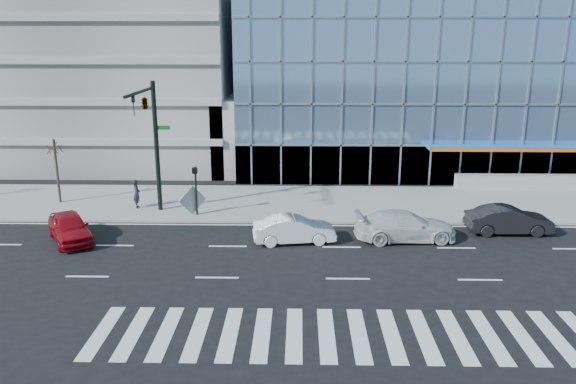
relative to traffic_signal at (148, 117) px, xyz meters
The scene contains 14 objects.
ground 13.41m from the traffic_signal, 22.56° to the right, with size 160.00×160.00×0.00m, color black.
sidewalk 13.03m from the traffic_signal, 17.33° to the left, with size 120.00×8.00×0.15m, color gray.
theatre_building 32.95m from the traffic_signal, 40.61° to the left, with size 42.00×26.00×15.00m, color #6F91B9.
parking_garage 23.56m from the traffic_signal, 112.79° to the left, with size 24.00×24.00×20.00m, color gray.
ramp_block 14.68m from the traffic_signal, 69.59° to the left, with size 6.00×8.00×6.00m, color gray.
traffic_signal is the anchor object (origin of this frame).
ped_signal_post 4.75m from the traffic_signal, ahead, with size 0.30×0.33×3.00m.
street_tree_near 7.96m from the traffic_signal, 157.29° to the left, with size 1.10×1.10×4.23m.
white_suv 15.82m from the traffic_signal, 13.07° to the right, with size 2.23×5.48×1.59m, color silver.
white_sedan 10.81m from the traffic_signal, 24.48° to the right, with size 1.53×4.38×1.44m, color white.
dark_sedan 21.31m from the traffic_signal, ahead, with size 1.63×4.68×1.54m, color black.
red_sedan 7.57m from the traffic_signal, 132.81° to the right, with size 1.80×4.46×1.52m, color maroon.
pedestrian 5.62m from the traffic_signal, 130.88° to the left, with size 0.67×0.44×1.84m, color black.
tilted_panel 5.59m from the traffic_signal, 10.88° to the left, with size 1.30×0.06×1.30m, color #A8A8A8.
Camera 1 is at (-2.25, -27.66, 10.64)m, focal length 35.00 mm.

